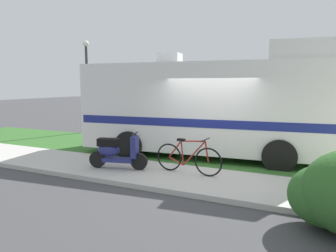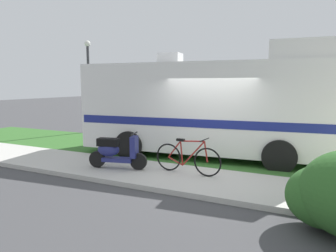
% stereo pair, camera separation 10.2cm
% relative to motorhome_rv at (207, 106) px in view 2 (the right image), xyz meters
% --- Properties ---
extents(ground_plane, '(80.00, 80.00, 0.00)m').
position_rel_motorhome_rv_xyz_m(ground_plane, '(0.48, -1.44, -1.65)').
color(ground_plane, '#424244').
extents(sidewalk, '(24.00, 2.00, 0.12)m').
position_rel_motorhome_rv_xyz_m(sidewalk, '(0.48, -2.64, -1.59)').
color(sidewalk, beige).
rests_on(sidewalk, ground).
extents(grass_strip, '(24.00, 3.40, 0.08)m').
position_rel_motorhome_rv_xyz_m(grass_strip, '(0.48, 0.06, -1.61)').
color(grass_strip, '#336628').
rests_on(grass_strip, ground).
extents(motorhome_rv, '(7.69, 3.07, 3.47)m').
position_rel_motorhome_rv_xyz_m(motorhome_rv, '(0.00, 0.00, 0.00)').
color(motorhome_rv, silver).
rests_on(motorhome_rv, ground).
extents(scooter, '(1.57, 0.63, 0.97)m').
position_rel_motorhome_rv_xyz_m(scooter, '(-1.61, -2.75, -1.07)').
color(scooter, black).
rests_on(scooter, ground).
extents(bicycle, '(1.78, 0.52, 0.91)m').
position_rel_motorhome_rv_xyz_m(bicycle, '(0.28, -2.37, -1.14)').
color(bicycle, black).
rests_on(bicycle, ground).
extents(pickup_truck_near, '(5.62, 2.23, 1.82)m').
position_rel_motorhome_rv_xyz_m(pickup_truck_near, '(0.26, 4.81, -0.68)').
color(pickup_truck_near, silver).
rests_on(pickup_truck_near, ground).
extents(street_lamp_post, '(0.28, 0.28, 4.34)m').
position_rel_motorhome_rv_xyz_m(street_lamp_post, '(-6.49, 2.16, 0.98)').
color(street_lamp_post, '#333338').
rests_on(street_lamp_post, ground).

